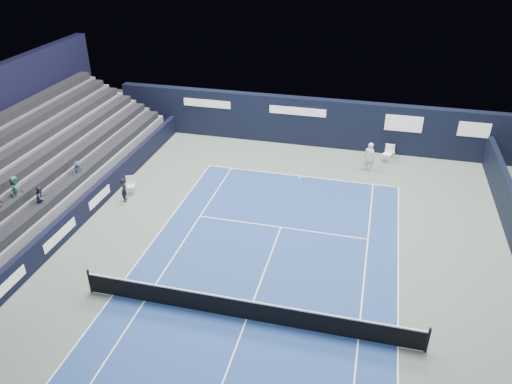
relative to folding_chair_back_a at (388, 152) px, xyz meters
The scene contains 12 objects.
ground 13.98m from the folding_chair_back_a, 110.05° to the right, with size 48.00×48.00×0.00m, color #516055.
court_surface 15.87m from the folding_chair_back_a, 107.57° to the right, with size 10.97×23.77×0.01m, color navy.
folding_chair_back_a is the anchor object (origin of this frame).
folding_chair_back_b 0.73m from the folding_chair_back_a, 71.98° to the left, with size 0.39×0.38×0.82m.
line_judge_chair 15.20m from the folding_chair_back_a, 151.10° to the right, with size 0.56×0.56×0.98m.
line_judge 15.56m from the folding_chair_back_a, 148.24° to the right, with size 0.47×0.31×1.30m, color black.
court_markings 15.87m from the folding_chair_back_a, 107.57° to the right, with size 11.03×23.83×0.00m.
tennis_net 15.86m from the folding_chair_back_a, 107.57° to the right, with size 12.90×0.10×1.10m.
back_sponsor_wall 5.06m from the folding_chair_back_a, 163.93° to the left, with size 26.00×0.63×3.10m.
side_barrier_left 16.96m from the folding_chair_back_a, 147.37° to the right, with size 0.33×22.00×1.20m.
spectator_stand 19.85m from the folding_chair_back_a, 155.76° to the right, with size 6.00×18.00×6.40m.
tennis_player 1.84m from the folding_chair_back_a, 124.90° to the right, with size 0.75×0.94×1.75m.
Camera 1 is at (3.71, -13.33, 13.27)m, focal length 35.00 mm.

